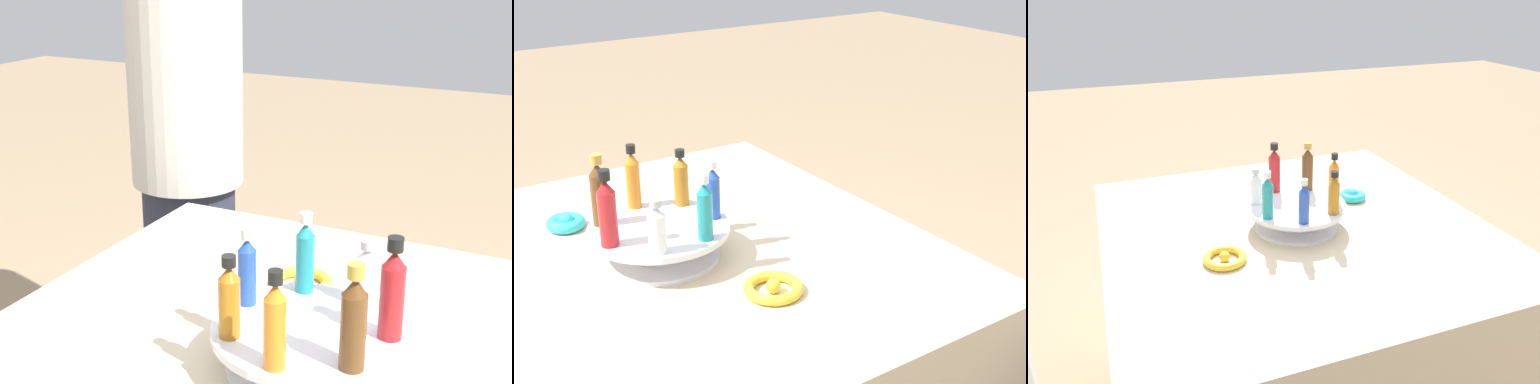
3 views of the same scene
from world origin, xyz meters
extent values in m
cylinder|color=silver|center=(0.00, 0.00, 0.74)|extent=(0.23, 0.23, 0.01)
cylinder|color=silver|center=(0.00, 0.00, 0.77)|extent=(0.12, 0.12, 0.04)
cylinder|color=silver|center=(0.00, 0.00, 0.80)|extent=(0.27, 0.27, 0.01)
cylinder|color=#234CAD|center=(0.11, -0.02, 0.85)|extent=(0.03, 0.03, 0.08)
cone|color=#234CAD|center=(0.11, -0.02, 0.90)|extent=(0.03, 0.03, 0.02)
cylinder|color=silver|center=(0.11, -0.02, 0.91)|extent=(0.02, 0.02, 0.01)
cylinder|color=#AD6B19|center=(0.08, 0.07, 0.85)|extent=(0.03, 0.03, 0.08)
cone|color=#AD6B19|center=(0.08, 0.07, 0.90)|extent=(0.03, 0.03, 0.02)
cylinder|color=black|center=(0.08, 0.07, 0.91)|extent=(0.02, 0.02, 0.01)
cylinder|color=orange|center=(0.00, 0.11, 0.85)|extent=(0.03, 0.03, 0.09)
cone|color=orange|center=(0.00, 0.11, 0.91)|extent=(0.03, 0.03, 0.02)
cylinder|color=black|center=(0.00, 0.11, 0.93)|extent=(0.02, 0.02, 0.02)
cylinder|color=brown|center=(-0.08, 0.07, 0.86)|extent=(0.03, 0.03, 0.10)
cone|color=brown|center=(-0.08, 0.07, 0.92)|extent=(0.03, 0.03, 0.02)
cylinder|color=#B79338|center=(-0.08, 0.07, 0.94)|extent=(0.02, 0.02, 0.02)
cylinder|color=#B21E23|center=(-0.11, -0.02, 0.86)|extent=(0.03, 0.03, 0.10)
cone|color=#B21E23|center=(-0.11, -0.02, 0.92)|extent=(0.03, 0.03, 0.02)
cylinder|color=black|center=(-0.11, -0.02, 0.94)|extent=(0.02, 0.02, 0.02)
cylinder|color=silver|center=(-0.05, -0.10, 0.84)|extent=(0.03, 0.03, 0.07)
cone|color=silver|center=(-0.05, -0.10, 0.88)|extent=(0.03, 0.03, 0.02)
cylinder|color=#B2B2B7|center=(-0.05, -0.10, 0.90)|extent=(0.02, 0.02, 0.01)
cylinder|color=teal|center=(0.05, -0.10, 0.85)|extent=(0.03, 0.03, 0.09)
cone|color=teal|center=(0.05, -0.10, 0.90)|extent=(0.03, 0.03, 0.02)
cylinder|color=silver|center=(0.05, -0.10, 0.92)|extent=(0.02, 0.02, 0.02)
torus|color=gold|center=(0.11, -0.23, 0.75)|extent=(0.11, 0.11, 0.02)
sphere|color=gold|center=(0.11, -0.23, 0.75)|extent=(0.03, 0.03, 0.03)
cylinder|color=#282D42|center=(0.63, -0.71, 0.36)|extent=(0.25, 0.25, 0.71)
cylinder|color=beige|center=(0.63, -0.71, 1.12)|extent=(0.29, 0.29, 0.81)
camera|label=1|loc=(-0.32, 0.79, 1.29)|focal=50.00mm
camera|label=2|loc=(-0.50, -1.12, 1.37)|focal=50.00mm
camera|label=3|loc=(1.12, -0.46, 1.37)|focal=35.00mm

